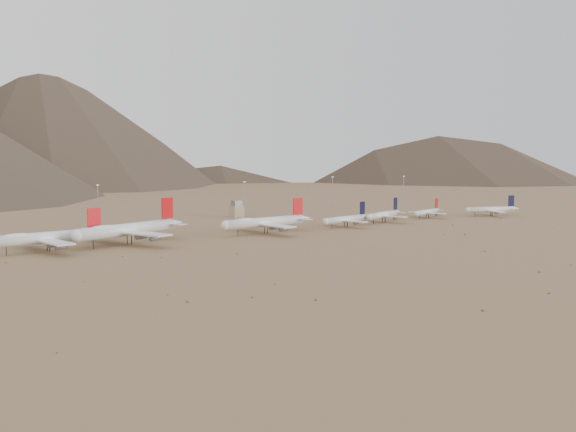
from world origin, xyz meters
TOP-DOWN VIEW (x-y plane):
  - ground at (0.00, 0.00)m, footprint 3000.00×3000.00m
  - widebody_west at (-130.74, 29.59)m, footprint 65.70×50.96m
  - widebody_centre at (-88.77, 31.16)m, footprint 72.36×57.70m
  - widebody_east at (-5.51, 29.00)m, footprint 65.38×50.40m
  - narrowbody_a at (55.24, 28.46)m, footprint 44.91×32.93m
  - narrowbody_b at (93.87, 36.03)m, footprint 44.85×33.54m
  - narrowbody_c at (139.12, 39.97)m, footprint 37.90×28.21m
  - narrowbody_d at (186.68, 22.23)m, footprint 43.00×31.98m
  - control_tower at (30.00, 120.00)m, footprint 8.00×8.00m
  - mast_west at (-65.23, 137.12)m, footprint 2.00×0.60m
  - mast_centre at (34.46, 116.65)m, footprint 2.00×0.60m
  - mast_east at (135.71, 143.82)m, footprint 2.00×0.60m
  - mast_far_east at (192.08, 119.06)m, footprint 2.00×0.60m
  - desert_scrub at (-26.06, -82.07)m, footprint 444.03×180.04m

SIDE VIEW (x-z plane):
  - ground at x=0.00m, z-range 0.00..0.00m
  - desert_scrub at x=-26.06m, z-range -0.10..0.77m
  - narrowbody_c at x=139.12m, z-range -2.27..10.68m
  - narrowbody_d at x=186.68m, z-range -2.58..12.10m
  - narrowbody_a at x=55.24m, z-range -2.63..12.37m
  - narrowbody_b at x=93.87m, z-range -2.72..12.77m
  - control_tower at x=30.00m, z-range -0.68..11.32m
  - widebody_east at x=-5.51m, z-range -3.01..16.40m
  - widebody_west at x=-130.74m, z-range -3.04..16.52m
  - widebody_centre at x=-88.77m, z-range -3.48..18.94m
  - mast_west at x=-65.23m, z-range 1.35..27.05m
  - mast_centre at x=34.46m, z-range 1.35..27.05m
  - mast_east at x=135.71m, z-range 1.35..27.05m
  - mast_far_east at x=192.08m, z-range 1.35..27.05m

